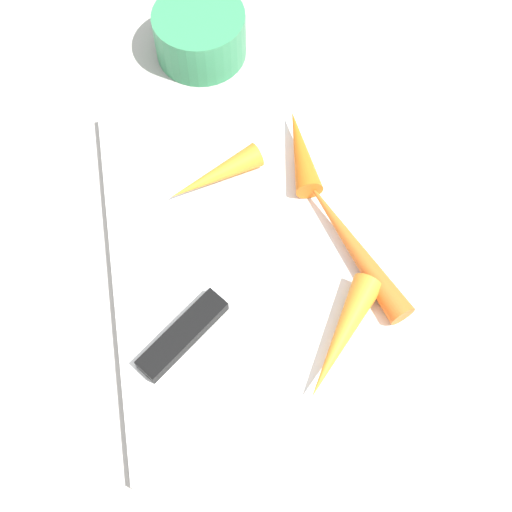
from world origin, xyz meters
The scene contains 8 objects.
ground_plane centered at (0.00, 0.00, 0.00)m, with size 1.40×1.40×0.00m, color #ADA8A0.
cutting_board centered at (0.00, 0.00, 0.01)m, with size 0.36×0.26×0.01m, color white.
knife centered at (-0.06, 0.06, 0.02)m, with size 0.14×0.17×0.01m.
carrot_longest centered at (-0.01, -0.08, 0.02)m, with size 0.02×0.02×0.16m, color orange.
carrot_long centered at (-0.09, -0.06, 0.03)m, with size 0.03×0.03×0.11m, color orange.
carrot_short centered at (0.08, 0.02, 0.02)m, with size 0.02×0.02×0.09m, color orange.
carrot_shortest centered at (0.10, -0.06, 0.02)m, with size 0.03×0.03×0.09m, color orange.
small_bowl centered at (0.26, 0.01, 0.03)m, with size 0.10×0.10×0.05m, color #388C59.
Camera 1 is at (-0.26, 0.05, 0.56)m, focal length 47.29 mm.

